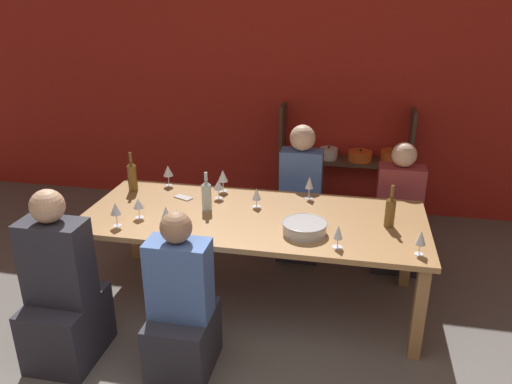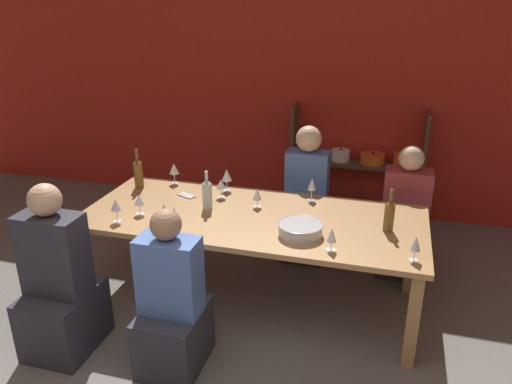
{
  "view_description": "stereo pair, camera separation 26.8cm",
  "coord_description": "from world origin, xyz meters",
  "px_view_note": "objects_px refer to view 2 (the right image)",
  "views": [
    {
      "loc": [
        0.74,
        -1.54,
        2.29
      ],
      "look_at": [
        0.04,
        1.91,
        0.89
      ],
      "focal_mm": 35.0,
      "sensor_mm": 36.0,
      "label": 1
    },
    {
      "loc": [
        1.0,
        -1.47,
        2.29
      ],
      "look_at": [
        0.04,
        1.91,
        0.89
      ],
      "focal_mm": 35.0,
      "sensor_mm": 36.0,
      "label": 2
    }
  ],
  "objects_px": {
    "shelf_unit": "(358,182)",
    "wine_glass_white_a": "(257,195)",
    "wine_glass_red_b": "(139,200)",
    "wine_glass_red_e": "(164,210)",
    "dining_table": "(252,224)",
    "wine_bottle_green": "(138,173)",
    "person_far_b": "(403,226)",
    "wine_glass_red_d": "(227,176)",
    "wine_glass_empty_b": "(332,235)",
    "wine_glass_empty_c": "(174,213)",
    "person_far_a": "(306,208)",
    "person_near_b": "(60,291)",
    "wine_bottle_amber": "(389,215)",
    "wine_glass_empty_a": "(116,205)",
    "wine_glass_red_f": "(221,184)",
    "wine_glass_white_b": "(312,185)",
    "cell_phone": "(187,195)",
    "mixing_bowl": "(300,229)",
    "wine_glass_red_c": "(416,244)",
    "wine_bottle_dark": "(207,193)",
    "person_near_a": "(172,312)",
    "wine_glass_red_a": "(174,169)"
  },
  "relations": [
    {
      "from": "wine_bottle_green",
      "to": "wine_glass_empty_c",
      "type": "bearing_deg",
      "value": -46.15
    },
    {
      "from": "wine_bottle_amber",
      "to": "wine_glass_empty_a",
      "type": "distance_m",
      "value": 1.95
    },
    {
      "from": "wine_glass_white_a",
      "to": "wine_glass_empty_a",
      "type": "relative_size",
      "value": 0.87
    },
    {
      "from": "dining_table",
      "to": "cell_phone",
      "type": "relative_size",
      "value": 15.46
    },
    {
      "from": "dining_table",
      "to": "person_far_b",
      "type": "bearing_deg",
      "value": 36.02
    },
    {
      "from": "wine_glass_red_b",
      "to": "wine_glass_red_d",
      "type": "distance_m",
      "value": 0.8
    },
    {
      "from": "mixing_bowl",
      "to": "person_far_b",
      "type": "relative_size",
      "value": 0.28
    },
    {
      "from": "wine_glass_empty_a",
      "to": "person_near_a",
      "type": "height_order",
      "value": "person_near_a"
    },
    {
      "from": "cell_phone",
      "to": "wine_glass_red_b",
      "type": "bearing_deg",
      "value": -114.31
    },
    {
      "from": "wine_bottle_amber",
      "to": "wine_glass_empty_c",
      "type": "distance_m",
      "value": 1.5
    },
    {
      "from": "mixing_bowl",
      "to": "wine_glass_empty_b",
      "type": "height_order",
      "value": "wine_glass_empty_b"
    },
    {
      "from": "wine_bottle_dark",
      "to": "wine_glass_empty_c",
      "type": "bearing_deg",
      "value": -103.92
    },
    {
      "from": "wine_bottle_dark",
      "to": "wine_glass_red_c",
      "type": "distance_m",
      "value": 1.59
    },
    {
      "from": "wine_glass_white_a",
      "to": "wine_glass_white_b",
      "type": "height_order",
      "value": "wine_glass_white_b"
    },
    {
      "from": "wine_glass_red_c",
      "to": "wine_glass_red_e",
      "type": "distance_m",
      "value": 1.72
    },
    {
      "from": "wine_glass_red_f",
      "to": "dining_table",
      "type": "bearing_deg",
      "value": -38.28
    },
    {
      "from": "wine_glass_red_b",
      "to": "wine_glass_red_e",
      "type": "xyz_separation_m",
      "value": [
        0.26,
        -0.12,
        0.0
      ]
    },
    {
      "from": "mixing_bowl",
      "to": "wine_bottle_dark",
      "type": "relative_size",
      "value": 1.03
    },
    {
      "from": "wine_glass_red_d",
      "to": "wine_glass_empty_a",
      "type": "distance_m",
      "value": 0.99
    },
    {
      "from": "wine_glass_white_b",
      "to": "cell_phone",
      "type": "relative_size",
      "value": 1.14
    },
    {
      "from": "wine_glass_empty_c",
      "to": "person_far_a",
      "type": "bearing_deg",
      "value": 58.81
    },
    {
      "from": "wine_glass_white_a",
      "to": "wine_glass_empty_a",
      "type": "xyz_separation_m",
      "value": [
        -0.91,
        -0.54,
        0.03
      ]
    },
    {
      "from": "wine_glass_red_c",
      "to": "person_far_a",
      "type": "distance_m",
      "value": 1.57
    },
    {
      "from": "wine_bottle_amber",
      "to": "wine_glass_white_b",
      "type": "bearing_deg",
      "value": 146.31
    },
    {
      "from": "wine_glass_red_b",
      "to": "wine_glass_empty_c",
      "type": "relative_size",
      "value": 0.98
    },
    {
      "from": "shelf_unit",
      "to": "dining_table",
      "type": "height_order",
      "value": "shelf_unit"
    },
    {
      "from": "person_near_a",
      "to": "person_far_b",
      "type": "bearing_deg",
      "value": 50.13
    },
    {
      "from": "wine_glass_empty_b",
      "to": "person_far_b",
      "type": "height_order",
      "value": "person_far_b"
    },
    {
      "from": "person_near_b",
      "to": "person_far_a",
      "type": "bearing_deg",
      "value": 52.59
    },
    {
      "from": "wine_glass_red_b",
      "to": "person_far_b",
      "type": "distance_m",
      "value": 2.24
    },
    {
      "from": "wine_glass_white_b",
      "to": "wine_glass_white_a",
      "type": "bearing_deg",
      "value": -146.27
    },
    {
      "from": "shelf_unit",
      "to": "wine_glass_white_a",
      "type": "xyz_separation_m",
      "value": [
        -0.65,
        -1.66,
        0.42
      ]
    },
    {
      "from": "wine_glass_red_c",
      "to": "person_near_b",
      "type": "distance_m",
      "value": 2.33
    },
    {
      "from": "wine_bottle_dark",
      "to": "person_near_a",
      "type": "relative_size",
      "value": 0.27
    },
    {
      "from": "wine_glass_white_b",
      "to": "wine_glass_red_f",
      "type": "xyz_separation_m",
      "value": [
        -0.72,
        -0.14,
        -0.02
      ]
    },
    {
      "from": "wine_glass_red_f",
      "to": "person_far_b",
      "type": "distance_m",
      "value": 1.63
    },
    {
      "from": "wine_glass_red_c",
      "to": "cell_phone",
      "type": "height_order",
      "value": "wine_glass_red_c"
    },
    {
      "from": "person_near_a",
      "to": "person_far_a",
      "type": "xyz_separation_m",
      "value": [
        0.54,
        1.72,
        0.06
      ]
    },
    {
      "from": "shelf_unit",
      "to": "dining_table",
      "type": "relative_size",
      "value": 0.54
    },
    {
      "from": "wine_bottle_green",
      "to": "wine_glass_white_a",
      "type": "bearing_deg",
      "value": -7.09
    },
    {
      "from": "dining_table",
      "to": "wine_glass_empty_b",
      "type": "relative_size",
      "value": 15.97
    },
    {
      "from": "wine_glass_red_a",
      "to": "cell_phone",
      "type": "distance_m",
      "value": 0.36
    },
    {
      "from": "mixing_bowl",
      "to": "wine_glass_red_c",
      "type": "height_order",
      "value": "wine_glass_red_c"
    },
    {
      "from": "wine_glass_empty_a",
      "to": "wine_glass_red_f",
      "type": "distance_m",
      "value": 0.87
    },
    {
      "from": "wine_glass_red_e",
      "to": "wine_glass_empty_c",
      "type": "distance_m",
      "value": 0.1
    },
    {
      "from": "mixing_bowl",
      "to": "wine_glass_red_c",
      "type": "distance_m",
      "value": 0.77
    },
    {
      "from": "wine_glass_red_b",
      "to": "cell_phone",
      "type": "height_order",
      "value": "wine_glass_red_b"
    },
    {
      "from": "mixing_bowl",
      "to": "shelf_unit",
      "type": "bearing_deg",
      "value": 83.35
    },
    {
      "from": "shelf_unit",
      "to": "person_near_a",
      "type": "distance_m",
      "value": 2.84
    },
    {
      "from": "wine_glass_red_e",
      "to": "wine_bottle_amber",
      "type": "bearing_deg",
      "value": 12.17
    }
  ]
}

